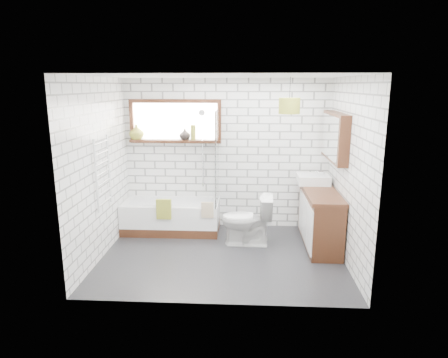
# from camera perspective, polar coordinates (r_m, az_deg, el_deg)

# --- Properties ---
(floor) EXTENTS (3.40, 2.60, 0.01)m
(floor) POSITION_cam_1_polar(r_m,az_deg,el_deg) (5.83, -0.28, -10.93)
(floor) COLOR black
(floor) RESTS_ON ground
(ceiling) EXTENTS (3.40, 2.60, 0.01)m
(ceiling) POSITION_cam_1_polar(r_m,az_deg,el_deg) (5.32, -0.31, 14.56)
(ceiling) COLOR white
(ceiling) RESTS_ON ground
(wall_back) EXTENTS (3.40, 0.01, 2.50)m
(wall_back) POSITION_cam_1_polar(r_m,az_deg,el_deg) (6.72, 0.38, 3.54)
(wall_back) COLOR white
(wall_back) RESTS_ON ground
(wall_front) EXTENTS (3.40, 0.01, 2.50)m
(wall_front) POSITION_cam_1_polar(r_m,az_deg,el_deg) (4.17, -1.37, -2.52)
(wall_front) COLOR white
(wall_front) RESTS_ON ground
(wall_left) EXTENTS (0.01, 2.60, 2.50)m
(wall_left) POSITION_cam_1_polar(r_m,az_deg,el_deg) (5.79, -17.37, 1.36)
(wall_left) COLOR white
(wall_left) RESTS_ON ground
(wall_right) EXTENTS (0.01, 2.60, 2.50)m
(wall_right) POSITION_cam_1_polar(r_m,az_deg,el_deg) (5.60, 17.40, 0.96)
(wall_right) COLOR white
(wall_right) RESTS_ON ground
(window) EXTENTS (1.52, 0.16, 0.68)m
(window) POSITION_cam_1_polar(r_m,az_deg,el_deg) (6.70, -6.98, 8.16)
(window) COLOR #34190E
(window) RESTS_ON wall_back
(towel_radiator) EXTENTS (0.06, 0.52, 1.00)m
(towel_radiator) POSITION_cam_1_polar(r_m,az_deg,el_deg) (5.79, -16.92, 0.87)
(towel_radiator) COLOR white
(towel_radiator) RESTS_ON wall_left
(mirror_cabinet) EXTENTS (0.16, 1.20, 0.70)m
(mirror_cabinet) POSITION_cam_1_polar(r_m,az_deg,el_deg) (6.09, 15.53, 5.86)
(mirror_cabinet) COLOR #34190E
(mirror_cabinet) RESTS_ON wall_right
(shower_riser) EXTENTS (0.02, 0.02, 1.30)m
(shower_riser) POSITION_cam_1_polar(r_m,az_deg,el_deg) (6.69, -3.07, 4.35)
(shower_riser) COLOR silver
(shower_riser) RESTS_ON wall_back
(bathtub) EXTENTS (1.58, 0.69, 0.51)m
(bathtub) POSITION_cam_1_polar(r_m,az_deg,el_deg) (6.73, -7.51, -5.31)
(bathtub) COLOR white
(bathtub) RESTS_ON floor
(shower_screen) EXTENTS (0.02, 0.72, 1.50)m
(shower_screen) POSITION_cam_1_polar(r_m,az_deg,el_deg) (6.38, -0.98, 3.10)
(shower_screen) COLOR white
(shower_screen) RESTS_ON bathtub
(towel_green) EXTENTS (0.23, 0.06, 0.32)m
(towel_green) POSITION_cam_1_polar(r_m,az_deg,el_deg) (6.34, -8.58, -4.28)
(towel_green) COLOR olive
(towel_green) RESTS_ON bathtub
(towel_beige) EXTENTS (0.19, 0.05, 0.25)m
(towel_beige) POSITION_cam_1_polar(r_m,az_deg,el_deg) (6.24, -2.38, -4.43)
(towel_beige) COLOR tan
(towel_beige) RESTS_ON bathtub
(vanity) EXTENTS (0.48, 1.48, 0.85)m
(vanity) POSITION_cam_1_polar(r_m,az_deg,el_deg) (6.28, 13.52, -5.30)
(vanity) COLOR #34190E
(vanity) RESTS_ON floor
(basin) EXTENTS (0.49, 0.43, 0.14)m
(basin) POSITION_cam_1_polar(r_m,az_deg,el_deg) (6.52, 12.61, -0.03)
(basin) COLOR white
(basin) RESTS_ON vanity
(tap) EXTENTS (0.03, 0.03, 0.16)m
(tap) POSITION_cam_1_polar(r_m,az_deg,el_deg) (6.54, 14.02, 0.44)
(tap) COLOR silver
(tap) RESTS_ON vanity
(toilet) EXTENTS (0.46, 0.78, 0.78)m
(toilet) POSITION_cam_1_polar(r_m,az_deg,el_deg) (6.09, 3.28, -5.86)
(toilet) COLOR white
(toilet) RESTS_ON floor
(vase_olive) EXTENTS (0.32, 0.32, 0.25)m
(vase_olive) POSITION_cam_1_polar(r_m,az_deg,el_deg) (6.83, -12.39, 6.41)
(vase_olive) COLOR olive
(vase_olive) RESTS_ON window
(vase_dark) EXTENTS (0.24, 0.24, 0.19)m
(vase_dark) POSITION_cam_1_polar(r_m,az_deg,el_deg) (6.67, -5.62, 6.23)
(vase_dark) COLOR black
(vase_dark) RESTS_ON window
(bottle) EXTENTS (0.09, 0.09, 0.25)m
(bottle) POSITION_cam_1_polar(r_m,az_deg,el_deg) (6.64, -4.42, 6.47)
(bottle) COLOR olive
(bottle) RESTS_ON window
(pendant) EXTENTS (0.30, 0.30, 0.22)m
(pendant) POSITION_cam_1_polar(r_m,az_deg,el_deg) (5.78, 9.32, 10.27)
(pendant) COLOR olive
(pendant) RESTS_ON ceiling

